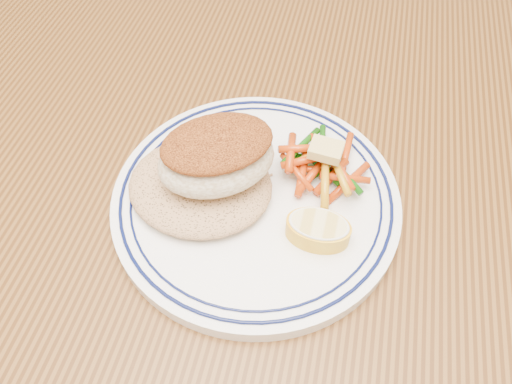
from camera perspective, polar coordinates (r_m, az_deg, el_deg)
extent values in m
cube|color=#45260D|center=(0.50, -2.29, -0.39)|extent=(1.50, 0.90, 0.04)
cylinder|color=white|center=(0.46, 0.00, -0.93)|extent=(0.27, 0.27, 0.01)
torus|color=#0A113F|center=(0.46, 0.00, -0.30)|extent=(0.25, 0.25, 0.00)
torus|color=#0A113F|center=(0.46, 0.00, -0.30)|extent=(0.23, 0.23, 0.00)
ellipsoid|color=#A77D53|center=(0.45, -6.42, 1.01)|extent=(0.13, 0.12, 0.03)
ellipsoid|color=beige|center=(0.43, -4.53, 3.65)|extent=(0.13, 0.12, 0.05)
ellipsoid|color=brown|center=(0.42, -4.49, 5.61)|extent=(0.12, 0.11, 0.02)
cylinder|color=#12540A|center=(0.48, 7.24, 2.40)|extent=(0.03, 0.04, 0.01)
cylinder|color=#B63609|center=(0.47, 10.33, 0.94)|extent=(0.04, 0.05, 0.02)
cylinder|color=#12540A|center=(0.47, 7.30, 3.07)|extent=(0.05, 0.04, 0.01)
cylinder|color=#B63609|center=(0.47, 8.59, 1.73)|extent=(0.03, 0.04, 0.01)
cylinder|color=#12540A|center=(0.48, 6.89, 4.22)|extent=(0.06, 0.03, 0.01)
cylinder|color=#12540A|center=(0.49, 7.57, 4.93)|extent=(0.01, 0.06, 0.01)
cylinder|color=#B63609|center=(0.47, 7.08, 2.55)|extent=(0.05, 0.02, 0.01)
cylinder|color=#B63609|center=(0.46, 6.60, 2.20)|extent=(0.03, 0.05, 0.01)
cylinder|color=#B63609|center=(0.49, 10.27, 4.40)|extent=(0.01, 0.05, 0.01)
cylinder|color=#B63609|center=(0.46, 5.29, 2.07)|extent=(0.01, 0.05, 0.01)
cylinder|color=#B63609|center=(0.46, 10.14, 1.60)|extent=(0.05, 0.01, 0.01)
cylinder|color=#B63609|center=(0.47, 8.27, 3.96)|extent=(0.05, 0.05, 0.01)
cylinder|color=#12540A|center=(0.47, 9.78, 2.33)|extent=(0.04, 0.05, 0.01)
cylinder|color=#C18614|center=(0.47, 6.33, 4.15)|extent=(0.05, 0.05, 0.01)
cylinder|color=#B63609|center=(0.46, 4.67, 2.29)|extent=(0.04, 0.04, 0.01)
cylinder|color=#12540A|center=(0.48, 5.14, 5.20)|extent=(0.03, 0.06, 0.01)
cylinder|color=#C18614|center=(0.45, 7.90, 1.38)|extent=(0.02, 0.06, 0.01)
cylinder|color=#B63609|center=(0.46, 9.41, 2.92)|extent=(0.04, 0.05, 0.01)
cylinder|color=#B63609|center=(0.46, 5.73, 3.65)|extent=(0.05, 0.03, 0.01)
cylinder|color=#C18614|center=(0.46, 9.38, 2.52)|extent=(0.03, 0.06, 0.01)
cylinder|color=#B63609|center=(0.47, 5.39, 4.98)|extent=(0.05, 0.03, 0.01)
cylinder|color=#B63609|center=(0.46, 3.99, 4.49)|extent=(0.01, 0.05, 0.01)
cube|color=#DAC26A|center=(0.45, 8.01, 4.78)|extent=(0.03, 0.03, 0.01)
torus|color=white|center=(0.42, 7.21, -3.64)|extent=(0.05, 0.05, 0.00)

